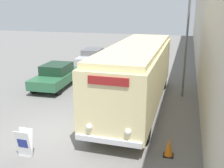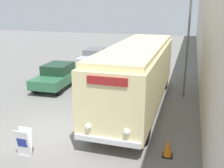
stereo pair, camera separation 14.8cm
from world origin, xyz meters
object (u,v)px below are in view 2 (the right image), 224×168
(traffic_cone, at_px, (168,148))
(vintage_bus, at_px, (138,72))
(parked_car_mid, at_px, (94,57))
(streetlamp, at_px, (190,15))
(parked_car_near, at_px, (58,75))
(sign_board, at_px, (24,142))

(traffic_cone, bearing_deg, vintage_bus, 114.65)
(vintage_bus, distance_m, traffic_cone, 5.09)
(vintage_bus, height_order, parked_car_mid, vintage_bus)
(streetlamp, height_order, parked_car_mid, streetlamp)
(parked_car_near, relative_size, parked_car_mid, 0.93)
(vintage_bus, height_order, sign_board, vintage_bus)
(vintage_bus, bearing_deg, parked_car_mid, 122.98)
(sign_board, distance_m, parked_car_near, 8.28)
(parked_car_mid, height_order, traffic_cone, parked_car_mid)
(sign_board, relative_size, traffic_cone, 1.47)
(sign_board, bearing_deg, streetlamp, 57.40)
(parked_car_near, bearing_deg, traffic_cone, -42.74)
(streetlamp, distance_m, traffic_cone, 7.99)
(sign_board, bearing_deg, parked_car_mid, 100.87)
(vintage_bus, distance_m, streetlamp, 4.29)
(parked_car_near, xyz_separation_m, parked_car_mid, (0.00, 6.71, -0.02))
(parked_car_near, height_order, parked_car_mid, parked_car_near)
(parked_car_mid, bearing_deg, vintage_bus, -61.73)
(parked_car_near, bearing_deg, streetlamp, -0.65)
(vintage_bus, relative_size, sign_board, 10.27)
(vintage_bus, bearing_deg, traffic_cone, -65.35)
(vintage_bus, relative_size, streetlamp, 1.40)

